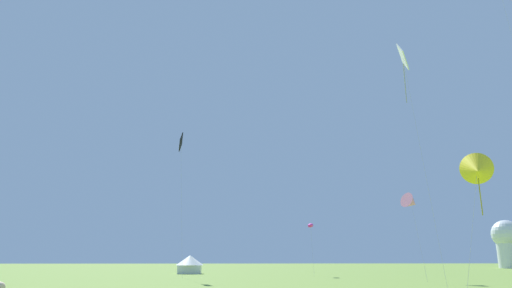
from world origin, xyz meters
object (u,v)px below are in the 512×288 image
festival_tent_right (190,263)px  kite_pink_delta (411,202)px  kite_white_diamond (403,60)px  kite_black_diamond (181,143)px  kite_magenta_parafoil (310,226)px  kite_yellow_delta (477,170)px  observatory_dome (507,241)px

festival_tent_right → kite_pink_delta: bearing=-43.4°
kite_pink_delta → kite_white_diamond: size_ratio=0.43×
kite_black_diamond → kite_pink_delta: bearing=-21.9°
kite_pink_delta → kite_black_diamond: 28.31m
kite_pink_delta → kite_magenta_parafoil: kite_pink_delta is taller
kite_yellow_delta → festival_tent_right: (-22.37, 40.43, -6.37)m
observatory_dome → kite_yellow_delta: bearing=-122.3°
kite_yellow_delta → festival_tent_right: 46.64m
kite_pink_delta → kite_white_diamond: kite_white_diamond is taller
kite_black_diamond → observatory_dome: (69.52, 46.84, -10.36)m
kite_black_diamond → observatory_dome: kite_black_diamond is taller
kite_magenta_parafoil → kite_white_diamond: kite_white_diamond is taller
festival_tent_right → observatory_dome: observatory_dome is taller
kite_pink_delta → festival_tent_right: kite_pink_delta is taller
kite_magenta_parafoil → kite_yellow_delta: kite_yellow_delta is taller
kite_black_diamond → kite_yellow_delta: kite_black_diamond is taller
kite_pink_delta → kite_black_diamond: kite_black_diamond is taller
kite_magenta_parafoil → kite_white_diamond: size_ratio=0.33×
kite_black_diamond → kite_white_diamond: 29.45m
kite_pink_delta → kite_magenta_parafoil: (-8.07, 14.38, -1.38)m
kite_magenta_parafoil → kite_white_diamond: bearing=-79.7°
observatory_dome → kite_pink_delta: bearing=-128.0°
kite_black_diamond → festival_tent_right: 19.94m
kite_black_diamond → observatory_dome: 84.46m
kite_magenta_parafoil → kite_pink_delta: bearing=-60.7°
kite_pink_delta → kite_yellow_delta: kite_yellow_delta is taller
kite_white_diamond → kite_magenta_parafoil: bearing=100.3°
kite_pink_delta → kite_magenta_parafoil: bearing=119.3°
kite_magenta_parafoil → observatory_dome: bearing=39.0°
kite_yellow_delta → festival_tent_right: kite_yellow_delta is taller
kite_magenta_parafoil → kite_yellow_delta: bearing=-79.6°
kite_pink_delta → kite_magenta_parafoil: size_ratio=1.30×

